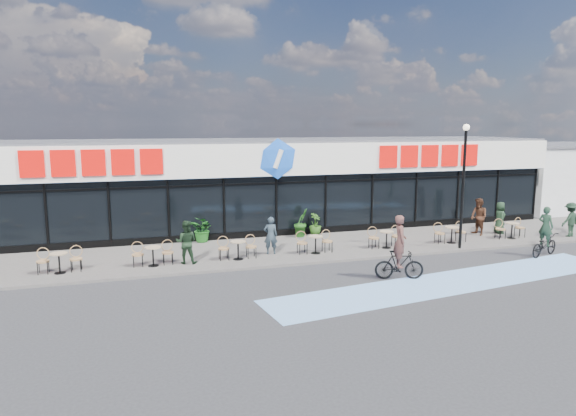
% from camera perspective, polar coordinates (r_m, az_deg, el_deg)
% --- Properties ---
extents(ground, '(120.00, 120.00, 0.00)m').
position_cam_1_polar(ground, '(18.22, 4.72, -7.92)').
color(ground, '#28282B').
rests_on(ground, ground).
extents(sidewalk, '(44.00, 5.00, 0.10)m').
position_cam_1_polar(sidewalk, '(22.29, 0.44, -4.55)').
color(sidewalk, '#5D5752').
rests_on(sidewalk, ground).
extents(bike_lane, '(14.17, 4.13, 0.01)m').
position_cam_1_polar(bike_lane, '(18.80, 17.98, -7.79)').
color(bike_lane, '#719FD5').
rests_on(bike_lane, ground).
extents(building, '(30.60, 6.57, 4.75)m').
position_cam_1_polar(building, '(27.05, -3.00, 2.82)').
color(building, black).
rests_on(building, ground).
extents(neighbour_building, '(9.20, 7.20, 4.11)m').
position_cam_1_polar(neighbour_building, '(38.42, 27.78, 3.26)').
color(neighbour_building, silver).
rests_on(neighbour_building, ground).
extents(lamp_post, '(0.28, 0.28, 5.29)m').
position_cam_1_polar(lamp_post, '(22.90, 18.93, 3.41)').
color(lamp_post, black).
rests_on(lamp_post, sidewalk).
extents(bistro_set_1, '(1.54, 0.62, 0.90)m').
position_cam_1_polar(bistro_set_1, '(20.26, -24.05, -5.31)').
color(bistro_set_1, tan).
rests_on(bistro_set_1, sidewalk).
extents(bistro_set_2, '(1.54, 0.62, 0.90)m').
position_cam_1_polar(bistro_set_2, '(20.10, -14.79, -4.92)').
color(bistro_set_2, tan).
rests_on(bistro_set_2, sidewalk).
extents(bistro_set_3, '(1.54, 0.62, 0.90)m').
position_cam_1_polar(bistro_set_3, '(20.45, -5.62, -4.40)').
color(bistro_set_3, tan).
rests_on(bistro_set_3, sidewalk).
extents(bistro_set_4, '(1.54, 0.62, 0.90)m').
position_cam_1_polar(bistro_set_4, '(21.31, 3.00, -3.81)').
color(bistro_set_4, tan).
rests_on(bistro_set_4, sidewalk).
extents(bistro_set_5, '(1.54, 0.62, 0.90)m').
position_cam_1_polar(bistro_set_5, '(22.60, 10.79, -3.20)').
color(bistro_set_5, tan).
rests_on(bistro_set_5, sidewalk).
extents(bistro_set_6, '(1.54, 0.62, 0.90)m').
position_cam_1_polar(bistro_set_6, '(24.27, 17.61, -2.62)').
color(bistro_set_6, tan).
rests_on(bistro_set_6, sidewalk).
extents(bistro_set_7, '(1.54, 0.62, 0.90)m').
position_cam_1_polar(bistro_set_7, '(26.23, 23.48, -2.09)').
color(bistro_set_7, tan).
rests_on(bistro_set_7, sidewalk).
extents(potted_plant_left, '(1.39, 1.40, 1.17)m').
position_cam_1_polar(potted_plant_left, '(23.55, -9.44, -2.34)').
color(potted_plant_left, '#1A5819').
rests_on(potted_plant_left, sidewalk).
extents(potted_plant_mid, '(0.83, 0.83, 1.05)m').
position_cam_1_polar(potted_plant_mid, '(24.77, 3.05, -1.79)').
color(potted_plant_mid, '#224513').
rests_on(potted_plant_mid, sidewalk).
extents(potted_plant_right, '(0.95, 0.92, 1.35)m').
position_cam_1_polar(potted_plant_right, '(24.34, 1.47, -1.62)').
color(potted_plant_right, '#215618').
rests_on(potted_plant_right, sidewalk).
extents(patron_left, '(0.62, 0.46, 1.56)m').
position_cam_1_polar(patron_left, '(21.06, -1.94, -3.06)').
color(patron_left, '#27343D').
rests_on(patron_left, sidewalk).
extents(patron_right, '(0.96, 0.84, 1.67)m').
position_cam_1_polar(patron_right, '(20.00, -11.25, -3.73)').
color(patron_right, black).
rests_on(patron_right, sidewalk).
extents(pedestrian_a, '(0.73, 0.91, 1.78)m').
position_cam_1_polar(pedestrian_a, '(26.27, 20.44, -0.93)').
color(pedestrian_a, '#3D2215').
rests_on(pedestrian_a, sidewalk).
extents(pedestrian_b, '(0.74, 0.89, 1.55)m').
position_cam_1_polar(pedestrian_b, '(27.10, 22.47, -0.99)').
color(pedestrian_b, black).
rests_on(pedestrian_b, sidewalk).
extents(pedestrian_c, '(1.15, 0.79, 1.63)m').
position_cam_1_polar(pedestrian_c, '(27.78, 28.87, -1.13)').
color(pedestrian_c, black).
rests_on(pedestrian_c, sidewalk).
extents(cyclist_a, '(1.77, 0.99, 2.28)m').
position_cam_1_polar(cyclist_a, '(18.40, 12.29, -5.20)').
color(cyclist_a, black).
rests_on(cyclist_a, ground).
extents(cyclist_b, '(1.92, 1.21, 2.08)m').
position_cam_1_polar(cyclist_b, '(23.60, 26.62, -3.20)').
color(cyclist_b, black).
rests_on(cyclist_b, ground).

